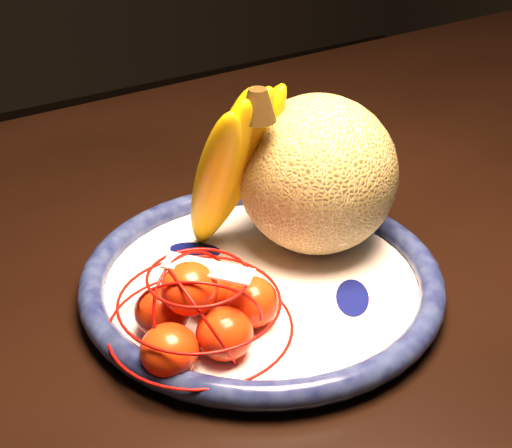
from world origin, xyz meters
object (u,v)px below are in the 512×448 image
cantaloupe (317,174)px  dining_table (392,258)px  banana_bunch (226,164)px  mandarin_bag (201,312)px  fruit_bowl (262,281)px

cantaloupe → dining_table: bearing=16.7°
dining_table → banana_bunch: banana_bunch is taller
banana_bunch → mandarin_bag: bearing=-152.9°
mandarin_bag → cantaloupe: bearing=23.6°
cantaloupe → fruit_bowl: bearing=-159.9°
cantaloupe → mandarin_bag: cantaloupe is taller
fruit_bowl → dining_table: bearing=17.9°
dining_table → fruit_bowl: (-0.23, -0.07, 0.09)m
dining_table → cantaloupe: 0.23m
dining_table → fruit_bowl: fruit_bowl is taller
mandarin_bag → dining_table: bearing=20.4°
dining_table → banana_bunch: (-0.23, -0.01, 0.19)m
dining_table → banana_bunch: size_ratio=8.14×
fruit_bowl → cantaloupe: bearing=20.1°
banana_bunch → mandarin_bag: banana_bunch is taller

